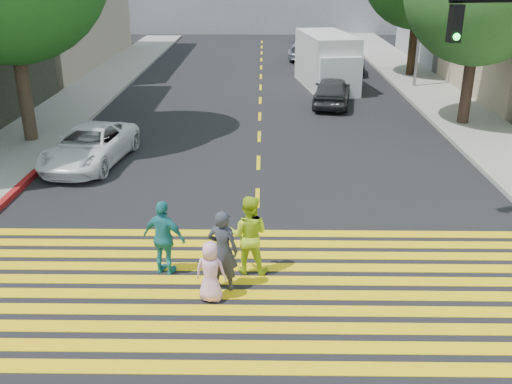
{
  "coord_description": "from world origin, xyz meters",
  "views": [
    {
      "loc": [
        0.16,
        -8.73,
        6.17
      ],
      "look_at": [
        0.0,
        3.0,
        1.4
      ],
      "focal_mm": 40.0,
      "sensor_mm": 36.0,
      "label": 1
    }
  ],
  "objects_px": {
    "dark_car_near": "(332,91)",
    "white_van": "(327,63)",
    "pedestrian_man": "(223,250)",
    "pedestrian_child": "(211,272)",
    "dark_car_parked": "(348,62)",
    "pedestrian_extra": "(164,238)",
    "pedestrian_woman": "(249,235)",
    "white_sedan": "(90,146)",
    "silver_car": "(306,48)"
  },
  "relations": [
    {
      "from": "white_sedan",
      "to": "dark_car_near",
      "type": "relative_size",
      "value": 1.13
    },
    {
      "from": "pedestrian_woman",
      "to": "pedestrian_man",
      "type": "bearing_deg",
      "value": 63.44
    },
    {
      "from": "pedestrian_woman",
      "to": "dark_car_near",
      "type": "bearing_deg",
      "value": -93.92
    },
    {
      "from": "pedestrian_extra",
      "to": "white_van",
      "type": "height_order",
      "value": "white_van"
    },
    {
      "from": "white_sedan",
      "to": "silver_car",
      "type": "height_order",
      "value": "silver_car"
    },
    {
      "from": "pedestrian_child",
      "to": "dark_car_parked",
      "type": "bearing_deg",
      "value": -93.69
    },
    {
      "from": "dark_car_near",
      "to": "white_van",
      "type": "distance_m",
      "value": 4.09
    },
    {
      "from": "dark_car_near",
      "to": "dark_car_parked",
      "type": "xyz_separation_m",
      "value": [
        1.87,
        8.23,
        -0.05
      ]
    },
    {
      "from": "pedestrian_woman",
      "to": "white_van",
      "type": "relative_size",
      "value": 0.29
    },
    {
      "from": "pedestrian_extra",
      "to": "white_van",
      "type": "relative_size",
      "value": 0.27
    },
    {
      "from": "pedestrian_extra",
      "to": "white_van",
      "type": "bearing_deg",
      "value": -85.3
    },
    {
      "from": "white_van",
      "to": "dark_car_near",
      "type": "bearing_deg",
      "value": -101.06
    },
    {
      "from": "pedestrian_extra",
      "to": "dark_car_near",
      "type": "relative_size",
      "value": 0.42
    },
    {
      "from": "pedestrian_man",
      "to": "pedestrian_woman",
      "type": "distance_m",
      "value": 0.86
    },
    {
      "from": "dark_car_near",
      "to": "silver_car",
      "type": "relative_size",
      "value": 0.79
    },
    {
      "from": "pedestrian_child",
      "to": "white_van",
      "type": "relative_size",
      "value": 0.21
    },
    {
      "from": "white_van",
      "to": "pedestrian_man",
      "type": "bearing_deg",
      "value": -110.18
    },
    {
      "from": "dark_car_near",
      "to": "white_van",
      "type": "bearing_deg",
      "value": -82.78
    },
    {
      "from": "pedestrian_child",
      "to": "silver_car",
      "type": "bearing_deg",
      "value": -87.34
    },
    {
      "from": "pedestrian_child",
      "to": "pedestrian_extra",
      "type": "distance_m",
      "value": 1.49
    },
    {
      "from": "white_van",
      "to": "pedestrian_child",
      "type": "bearing_deg",
      "value": -110.52
    },
    {
      "from": "pedestrian_extra",
      "to": "white_van",
      "type": "xyz_separation_m",
      "value": [
        5.34,
        19.16,
        0.47
      ]
    },
    {
      "from": "pedestrian_extra",
      "to": "dark_car_near",
      "type": "distance_m",
      "value": 15.98
    },
    {
      "from": "silver_car",
      "to": "white_sedan",
      "type": "bearing_deg",
      "value": 78.06
    },
    {
      "from": "pedestrian_woman",
      "to": "white_sedan",
      "type": "relative_size",
      "value": 0.39
    },
    {
      "from": "pedestrian_woman",
      "to": "white_sedan",
      "type": "height_order",
      "value": "pedestrian_woman"
    },
    {
      "from": "pedestrian_man",
      "to": "white_sedan",
      "type": "xyz_separation_m",
      "value": [
        -4.84,
        7.57,
        -0.24
      ]
    },
    {
      "from": "pedestrian_man",
      "to": "dark_car_parked",
      "type": "height_order",
      "value": "pedestrian_man"
    },
    {
      "from": "pedestrian_man",
      "to": "dark_car_parked",
      "type": "bearing_deg",
      "value": -87.46
    },
    {
      "from": "white_sedan",
      "to": "silver_car",
      "type": "xyz_separation_m",
      "value": [
        8.48,
        21.56,
        0.1
      ]
    },
    {
      "from": "white_sedan",
      "to": "pedestrian_woman",
      "type": "bearing_deg",
      "value": -44.66
    },
    {
      "from": "pedestrian_man",
      "to": "pedestrian_child",
      "type": "distance_m",
      "value": 0.53
    },
    {
      "from": "pedestrian_child",
      "to": "dark_car_parked",
      "type": "height_order",
      "value": "same"
    },
    {
      "from": "pedestrian_man",
      "to": "dark_car_parked",
      "type": "relative_size",
      "value": 0.45
    },
    {
      "from": "silver_car",
      "to": "dark_car_parked",
      "type": "height_order",
      "value": "silver_car"
    },
    {
      "from": "pedestrian_man",
      "to": "pedestrian_child",
      "type": "bearing_deg",
      "value": 79.67
    },
    {
      "from": "pedestrian_extra",
      "to": "white_sedan",
      "type": "distance_m",
      "value": 7.83
    },
    {
      "from": "pedestrian_woman",
      "to": "pedestrian_child",
      "type": "relative_size",
      "value": 1.38
    },
    {
      "from": "white_sedan",
      "to": "dark_car_parked",
      "type": "xyz_separation_m",
      "value": [
        10.61,
        16.39,
        0.01
      ]
    },
    {
      "from": "pedestrian_extra",
      "to": "dark_car_near",
      "type": "height_order",
      "value": "pedestrian_extra"
    },
    {
      "from": "pedestrian_woman",
      "to": "dark_car_near",
      "type": "xyz_separation_m",
      "value": [
        3.4,
        15.03,
        -0.19
      ]
    },
    {
      "from": "pedestrian_woman",
      "to": "pedestrian_extra",
      "type": "relative_size",
      "value": 1.05
    },
    {
      "from": "dark_car_parked",
      "to": "pedestrian_woman",
      "type": "bearing_deg",
      "value": -103.29
    },
    {
      "from": "pedestrian_man",
      "to": "pedestrian_child",
      "type": "xyz_separation_m",
      "value": [
        -0.21,
        -0.43,
        -0.23
      ]
    },
    {
      "from": "silver_car",
      "to": "white_van",
      "type": "bearing_deg",
      "value": 102.19
    },
    {
      "from": "pedestrian_woman",
      "to": "pedestrian_child",
      "type": "bearing_deg",
      "value": 66.64
    },
    {
      "from": "white_sedan",
      "to": "silver_car",
      "type": "relative_size",
      "value": 0.9
    },
    {
      "from": "pedestrian_man",
      "to": "pedestrian_child",
      "type": "height_order",
      "value": "pedestrian_man"
    },
    {
      "from": "pedestrian_child",
      "to": "dark_car_parked",
      "type": "xyz_separation_m",
      "value": [
        5.98,
        24.39,
        0.0
      ]
    },
    {
      "from": "silver_car",
      "to": "dark_car_parked",
      "type": "xyz_separation_m",
      "value": [
        2.13,
        -5.16,
        -0.1
      ]
    }
  ]
}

